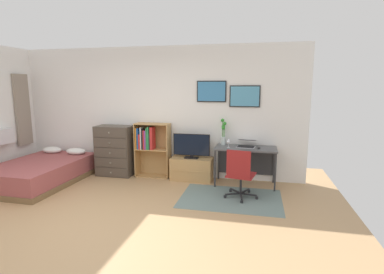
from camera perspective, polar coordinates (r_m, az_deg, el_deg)
ground_plane at (r=4.51m, az=-17.06°, el=-15.47°), size 7.20×7.20×0.00m
wall_back_with_posters at (r=6.33m, az=-6.65°, el=4.83°), size 6.12×0.09×2.70m
area_rug at (r=5.20m, az=7.44°, el=-11.62°), size 1.70×1.20×0.01m
bed at (r=6.63m, az=-27.07°, el=-5.94°), size 1.40×2.04×0.56m
dresser at (r=6.54m, az=-14.60°, el=-2.55°), size 0.76×0.46×1.07m
bookshelf at (r=6.26m, az=-8.13°, el=-1.50°), size 0.72×0.30×1.13m
tv_stand at (r=6.07m, az=-0.05°, el=-6.14°), size 0.83×0.41×0.46m
television at (r=5.93m, az=-0.09°, el=-1.80°), size 0.74×0.16×0.49m
desk at (r=5.83m, az=10.30°, el=-3.18°), size 1.16×0.57×0.74m
office_chair at (r=5.07m, az=9.19°, el=-6.81°), size 0.58×0.57×0.86m
laptop at (r=5.80m, az=10.42°, el=-1.26°), size 0.38×0.40×0.15m
computer_mouse at (r=5.66m, az=12.73°, el=-2.05°), size 0.06×0.10×0.03m
bamboo_vase at (r=5.91m, az=6.06°, el=0.88°), size 0.11×0.10×0.52m
wine_glass at (r=5.66m, az=7.05°, el=-0.67°), size 0.07×0.07×0.18m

